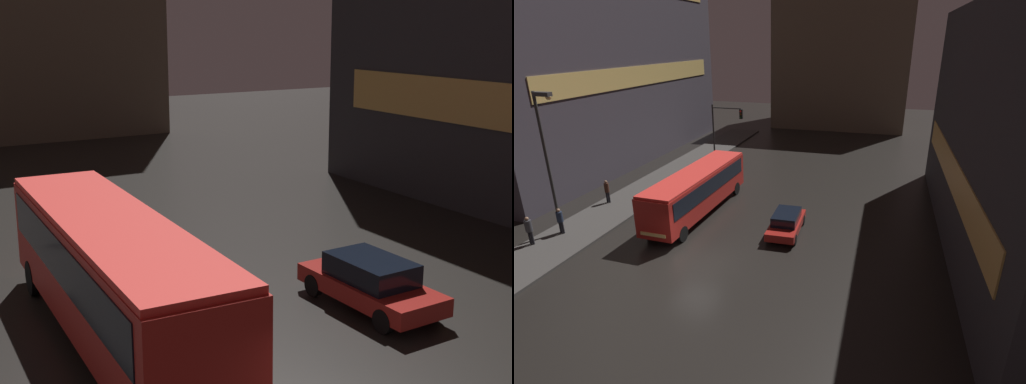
# 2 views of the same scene
# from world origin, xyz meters

# --- Properties ---
(bus_near) EXTENTS (2.85, 11.47, 3.18)m
(bus_near) POSITION_xyz_m (-2.81, 6.55, 1.96)
(bus_near) COLOR #AD1E19
(bus_near) RESTS_ON ground
(car_taxi) EXTENTS (1.96, 4.40, 1.41)m
(car_taxi) POSITION_xyz_m (4.01, 5.22, 0.73)
(car_taxi) COLOR maroon
(car_taxi) RESTS_ON ground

